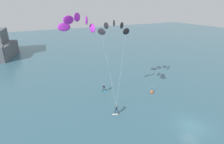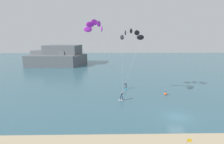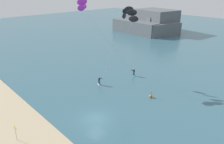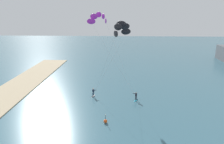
{
  "view_description": "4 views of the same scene",
  "coord_description": "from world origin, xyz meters",
  "px_view_note": "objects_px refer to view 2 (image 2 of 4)",
  "views": [
    {
      "loc": [
        -20.79,
        -13.79,
        17.21
      ],
      "look_at": [
        -5.94,
        14.62,
        4.82
      ],
      "focal_mm": 28.39,
      "sensor_mm": 36.0,
      "label": 1
    },
    {
      "loc": [
        -11.25,
        -27.25,
        12.87
      ],
      "look_at": [
        -10.51,
        9.41,
        5.69
      ],
      "focal_mm": 28.88,
      "sensor_mm": 36.0,
      "label": 2
    },
    {
      "loc": [
        21.16,
        -16.58,
        18.2
      ],
      "look_at": [
        -6.28,
        9.31,
        3.04
      ],
      "focal_mm": 34.68,
      "sensor_mm": 36.0,
      "label": 3
    },
    {
      "loc": [
        29.05,
        13.48,
        15.92
      ],
      "look_at": [
        -7.79,
        11.79,
        5.3
      ],
      "focal_mm": 32.85,
      "sensor_mm": 36.0,
      "label": 4
    }
  ],
  "objects_px": {
    "kitesurfer_mid_water": "(131,37)",
    "marker_buoy": "(166,94)",
    "kitesurfer_nearshore": "(96,29)",
    "beach_flag": "(188,144)"
  },
  "relations": [
    {
      "from": "kitesurfer_nearshore",
      "to": "beach_flag",
      "type": "bearing_deg",
      "value": -60.81
    },
    {
      "from": "kitesurfer_mid_water",
      "to": "beach_flag",
      "type": "bearing_deg",
      "value": -81.7
    },
    {
      "from": "kitesurfer_mid_water",
      "to": "marker_buoy",
      "type": "distance_m",
      "value": 15.0
    },
    {
      "from": "kitesurfer_nearshore",
      "to": "marker_buoy",
      "type": "relative_size",
      "value": 11.74
    },
    {
      "from": "kitesurfer_mid_water",
      "to": "marker_buoy",
      "type": "height_order",
      "value": "kitesurfer_mid_water"
    },
    {
      "from": "kitesurfer_mid_water",
      "to": "kitesurfer_nearshore",
      "type": "bearing_deg",
      "value": -150.85
    },
    {
      "from": "kitesurfer_mid_water",
      "to": "beach_flag",
      "type": "relative_size",
      "value": 6.68
    },
    {
      "from": "beach_flag",
      "to": "marker_buoy",
      "type": "bearing_deg",
      "value": 78.28
    },
    {
      "from": "kitesurfer_nearshore",
      "to": "kitesurfer_mid_water",
      "type": "height_order",
      "value": "kitesurfer_nearshore"
    },
    {
      "from": "kitesurfer_mid_water",
      "to": "marker_buoy",
      "type": "xyz_separation_m",
      "value": [
        7.85,
        -1.98,
        -12.63
      ]
    }
  ]
}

